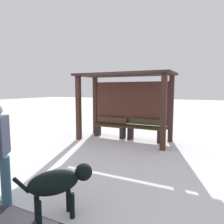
{
  "coord_description": "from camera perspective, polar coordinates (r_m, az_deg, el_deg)",
  "views": [
    {
      "loc": [
        2.73,
        -6.42,
        1.76
      ],
      "look_at": [
        -0.21,
        -0.48,
        1.02
      ],
      "focal_mm": 33.04,
      "sensor_mm": 36.0,
      "label": 1
    }
  ],
  "objects": [
    {
      "name": "ground_plane",
      "position": [
        7.19,
        3.24,
        -7.79
      ],
      "size": [
        60.0,
        60.0,
        0.0
      ],
      "primitive_type": "plane",
      "color": "silver"
    },
    {
      "name": "bus_shelter",
      "position": [
        7.18,
        4.01,
        5.18
      ],
      "size": [
        3.27,
        1.46,
        2.28
      ],
      "color": "#3D241E",
      "rests_on": "ground"
    },
    {
      "name": "bench_left_inside",
      "position": [
        7.66,
        -0.52,
        -4.37
      ],
      "size": [
        1.24,
        0.37,
        0.71
      ],
      "color": "brown",
      "rests_on": "ground"
    },
    {
      "name": "bench_center_inside",
      "position": [
        7.16,
        9.14,
        -5.13
      ],
      "size": [
        1.24,
        0.38,
        0.73
      ],
      "color": "#433D23",
      "rests_on": "ground"
    },
    {
      "name": "dog",
      "position": [
        3.03,
        -14.43,
        -18.36
      ],
      "size": [
        0.69,
        0.88,
        0.71
      ],
      "color": "black",
      "rests_on": "ground"
    }
  ]
}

